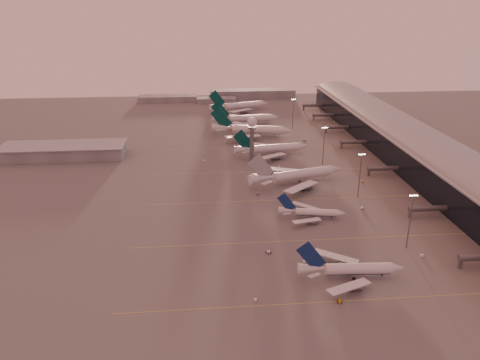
{
  "coord_description": "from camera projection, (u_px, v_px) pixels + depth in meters",
  "views": [
    {
      "loc": [
        -29.05,
        -169.25,
        99.16
      ],
      "look_at": [
        -8.05,
        61.03,
        9.75
      ],
      "focal_mm": 35.0,
      "sensor_mm": 36.0,
      "label": 1
    }
  ],
  "objects": [
    {
      "name": "gsv_truck_a",
      "position": [
        257.0,
        299.0,
        164.13
      ],
      "size": [
        5.2,
        2.04,
        2.09
      ],
      "color": "silver",
      "rests_on": "ground"
    },
    {
      "name": "widebody_white",
      "position": [
        297.0,
        177.0,
        269.23
      ],
      "size": [
        57.73,
        45.63,
        20.83
      ],
      "color": "silver",
      "rests_on": "ground"
    },
    {
      "name": "narrowbody_near",
      "position": [
        351.0,
        271.0,
        176.98
      ],
      "size": [
        41.47,
        33.06,
        16.19
      ],
      "color": "silver",
      "rests_on": "ground"
    },
    {
      "name": "mast_d",
      "position": [
        293.0,
        112.0,
        380.31
      ],
      "size": [
        3.6,
        0.56,
        25.0
      ],
      "color": "#585B60",
      "rests_on": "ground"
    },
    {
      "name": "gsv_truck_b",
      "position": [
        363.0,
        207.0,
        236.59
      ],
      "size": [
        6.47,
        4.02,
        2.46
      ],
      "color": "silver",
      "rests_on": "ground"
    },
    {
      "name": "gsv_tug_mid",
      "position": [
        268.0,
        252.0,
        195.2
      ],
      "size": [
        4.12,
        4.57,
        1.12
      ],
      "color": "silver",
      "rests_on": "ground"
    },
    {
      "name": "greentail_b",
      "position": [
        252.0,
        131.0,
        361.09
      ],
      "size": [
        61.96,
        49.53,
        22.78
      ],
      "color": "silver",
      "rests_on": "ground"
    },
    {
      "name": "taxiway_markings",
      "position": [
        312.0,
        198.0,
        249.98
      ],
      "size": [
        180.0,
        185.25,
        0.02
      ],
      "color": "gold",
      "rests_on": "ground"
    },
    {
      "name": "mast_c",
      "position": [
        324.0,
        144.0,
        296.88
      ],
      "size": [
        3.6,
        0.56,
        25.0
      ],
      "color": "#585B60",
      "rests_on": "ground"
    },
    {
      "name": "gsv_catering_b",
      "position": [
        363.0,
        179.0,
        270.48
      ],
      "size": [
        5.22,
        3.59,
        3.93
      ],
      "color": "gold",
      "rests_on": "ground"
    },
    {
      "name": "ground",
      "position": [
        272.0,
        253.0,
        195.43
      ],
      "size": [
        700.0,
        700.0,
        0.0
      ],
      "primitive_type": "plane",
      "color": "#5B5959",
      "rests_on": "ground"
    },
    {
      "name": "narrowbody_mid",
      "position": [
        311.0,
        213.0,
        226.05
      ],
      "size": [
        32.63,
        25.82,
        12.85
      ],
      "color": "silver",
      "rests_on": "ground"
    },
    {
      "name": "gsv_catering_a",
      "position": [
        423.0,
        252.0,
        192.13
      ],
      "size": [
        5.81,
        4.52,
        4.37
      ],
      "color": "silver",
      "rests_on": "ground"
    },
    {
      "name": "gsv_tug_hangar",
      "position": [
        304.0,
        140.0,
        350.23
      ],
      "size": [
        3.9,
        2.85,
        1.0
      ],
      "color": "gold",
      "rests_on": "ground"
    },
    {
      "name": "gsv_truck_c",
      "position": [
        258.0,
        193.0,
        253.62
      ],
      "size": [
        6.62,
        4.59,
        2.52
      ],
      "color": "slate",
      "rests_on": "ground"
    },
    {
      "name": "mast_b",
      "position": [
        360.0,
        173.0,
        246.22
      ],
      "size": [
        3.6,
        0.56,
        25.0
      ],
      "color": "#585B60",
      "rests_on": "ground"
    },
    {
      "name": "greentail_c",
      "position": [
        246.0,
        120.0,
        396.29
      ],
      "size": [
        57.95,
        46.65,
        21.05
      ],
      "color": "silver",
      "rests_on": "ground"
    },
    {
      "name": "hangar",
      "position": [
        64.0,
        151.0,
        313.75
      ],
      "size": [
        82.0,
        27.0,
        8.5
      ],
      "color": "slate",
      "rests_on": "ground"
    },
    {
      "name": "mast_a",
      "position": [
        410.0,
        218.0,
        195.39
      ],
      "size": [
        3.6,
        0.56,
        25.0
      ],
      "color": "#585B60",
      "rests_on": "ground"
    },
    {
      "name": "gsv_tug_far",
      "position": [
        279.0,
        167.0,
        294.76
      ],
      "size": [
        3.31,
        4.26,
        1.07
      ],
      "color": "silver",
      "rests_on": "ground"
    },
    {
      "name": "terminal",
      "position": [
        411.0,
        146.0,
        303.03
      ],
      "size": [
        57.0,
        362.0,
        23.04
      ],
      "color": "black",
      "rests_on": "ground"
    },
    {
      "name": "gsv_tug_near",
      "position": [
        340.0,
        301.0,
        163.49
      ],
      "size": [
        3.5,
        4.46,
        1.12
      ],
      "color": "gold",
      "rests_on": "ground"
    },
    {
      "name": "gsv_truck_d",
      "position": [
        204.0,
        160.0,
        305.74
      ],
      "size": [
        4.32,
        6.49,
        2.47
      ],
      "color": "silver",
      "rests_on": "ground"
    },
    {
      "name": "radar_tower",
      "position": [
        252.0,
        130.0,
        299.76
      ],
      "size": [
        6.4,
        6.4,
        31.1
      ],
      "color": "#585B60",
      "rests_on": "ground"
    },
    {
      "name": "greentail_a",
      "position": [
        272.0,
        150.0,
        318.27
      ],
      "size": [
        52.76,
        42.34,
        19.23
      ],
      "color": "silver",
      "rests_on": "ground"
    },
    {
      "name": "distant_horizon",
      "position": [
        227.0,
        96.0,
        496.26
      ],
      "size": [
        165.0,
        37.5,
        9.0
      ],
      "color": "slate",
      "rests_on": "ground"
    },
    {
      "name": "greentail_d",
      "position": [
        240.0,
        107.0,
        443.31
      ],
      "size": [
        58.24,
        46.4,
        21.66
      ],
      "color": "silver",
      "rests_on": "ground"
    }
  ]
}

